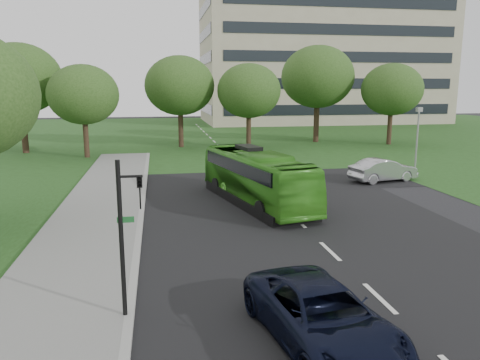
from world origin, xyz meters
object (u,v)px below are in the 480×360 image
at_px(tree_park_b, 180,86).
at_px(sedan, 383,170).
at_px(tree_park_e, 392,90).
at_px(traffic_light, 126,228).
at_px(tree_park_c, 249,91).
at_px(tree_park_d, 318,77).
at_px(camera_pole, 418,130).
at_px(office_building, 321,48).
at_px(bus, 256,178).
at_px(tree_park_f, 19,79).
at_px(suv, 322,316).
at_px(tree_park_a, 83,95).

relative_size(tree_park_b, sedan, 2.02).
height_order(tree_park_e, traffic_light, tree_park_e).
relative_size(tree_park_c, tree_park_d, 0.79).
bearing_deg(camera_pole, office_building, 60.74).
bearing_deg(tree_park_b, bus, -83.68).
height_order(tree_park_f, camera_pole, tree_park_f).
xyz_separation_m(tree_park_b, suv, (1.37, -37.95, -5.42)).
bearing_deg(tree_park_d, tree_park_b, -172.80).
distance_m(tree_park_a, bus, 21.92).
distance_m(office_building, sedan, 55.04).
height_order(tree_park_c, bus, tree_park_c).
relative_size(sedan, suv, 0.88).
bearing_deg(suv, tree_park_d, 61.68).
bearing_deg(office_building, tree_park_a, -132.22).
bearing_deg(tree_park_e, bus, -130.38).
height_order(sedan, traffic_light, traffic_light).
height_order(suv, traffic_light, traffic_light).
relative_size(tree_park_a, tree_park_d, 0.76).
xyz_separation_m(tree_park_b, tree_park_e, (21.87, -1.66, -0.39)).
xyz_separation_m(tree_park_c, bus, (-3.93, -22.23, -4.26)).
bearing_deg(sedan, tree_park_a, 42.03).
bearing_deg(traffic_light, tree_park_f, 107.79).
distance_m(tree_park_a, tree_park_d, 24.69).
distance_m(sedan, suv, 20.91).
distance_m(tree_park_e, camera_pole, 15.83).
bearing_deg(traffic_light, tree_park_d, 63.90).
bearing_deg(tree_park_b, tree_park_e, -4.35).
height_order(traffic_light, camera_pole, camera_pole).
relative_size(tree_park_b, tree_park_c, 1.10).
distance_m(office_building, tree_park_d, 32.47).
bearing_deg(tree_park_d, tree_park_a, -161.90).
bearing_deg(tree_park_c, tree_park_d, 24.91).
height_order(tree_park_b, sedan, tree_park_b).
relative_size(bus, sedan, 2.19).
bearing_deg(camera_pole, tree_park_f, 136.78).
bearing_deg(camera_pole, sedan, -158.42).
height_order(tree_park_a, tree_park_d, tree_park_d).
height_order(tree_park_c, suv, tree_park_c).
bearing_deg(camera_pole, tree_park_d, 76.33).
bearing_deg(traffic_light, suv, -24.11).
xyz_separation_m(tree_park_a, tree_park_c, (15.04, 3.77, 0.26)).
xyz_separation_m(tree_park_b, bus, (2.68, -24.22, -4.76)).
xyz_separation_m(tree_park_f, suv, (15.79, -36.07, -6.04)).
bearing_deg(tree_park_b, office_building, 51.09).
bearing_deg(office_building, tree_park_e, -96.71).
bearing_deg(suv, camera_pole, 45.77).
xyz_separation_m(office_building, sedan, (-13.82, -51.96, -11.76)).
distance_m(tree_park_c, camera_pole, 17.53).
bearing_deg(office_building, bus, -112.38).
xyz_separation_m(tree_park_d, tree_park_f, (-29.40, -3.78, -0.32)).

